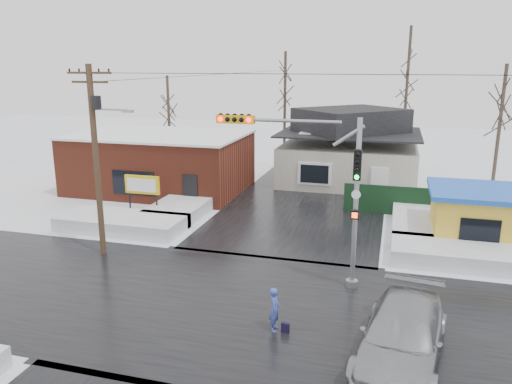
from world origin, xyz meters
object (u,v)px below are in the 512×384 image
(marquee_sign, at_px, (142,186))
(kiosk, at_px, (474,216))
(utility_pole, at_px, (97,150))
(pedestrian, at_px, (275,310))
(car, at_px, (402,337))
(traffic_signal, at_px, (317,178))

(marquee_sign, height_order, kiosk, kiosk)
(utility_pole, xyz_separation_m, pedestrian, (9.67, -4.76, -4.33))
(kiosk, height_order, pedestrian, kiosk)
(kiosk, relative_size, car, 0.78)
(traffic_signal, relative_size, kiosk, 1.52)
(traffic_signal, xyz_separation_m, utility_pole, (-10.36, 0.53, 0.57))
(traffic_signal, bearing_deg, car, -54.87)
(marquee_sign, distance_m, car, 18.90)
(kiosk, xyz_separation_m, pedestrian, (-7.76, -11.25, -0.68))
(traffic_signal, bearing_deg, marquee_sign, 150.28)
(marquee_sign, relative_size, kiosk, 0.55)
(kiosk, bearing_deg, traffic_signal, -135.16)
(traffic_signal, xyz_separation_m, car, (3.51, -5.00, -3.68))
(marquee_sign, relative_size, pedestrian, 1.62)
(utility_pole, distance_m, car, 15.53)
(utility_pole, bearing_deg, pedestrian, -26.21)
(traffic_signal, relative_size, car, 1.18)
(utility_pole, distance_m, marquee_sign, 6.87)
(pedestrian, bearing_deg, marquee_sign, 40.32)
(marquee_sign, bearing_deg, kiosk, 1.55)
(marquee_sign, bearing_deg, utility_pole, -79.87)
(utility_pole, bearing_deg, car, -21.73)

